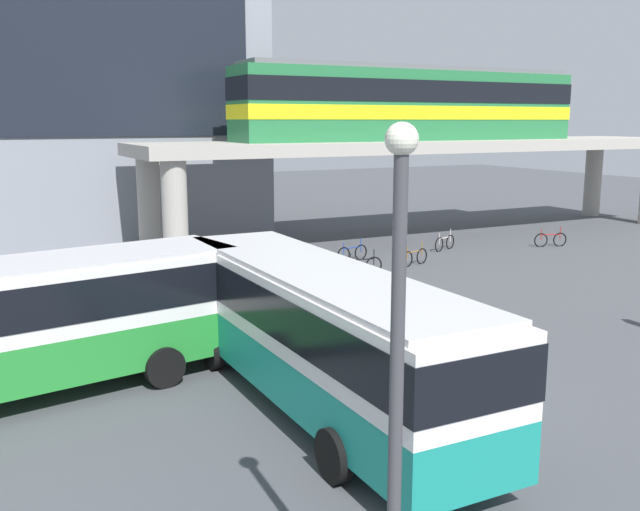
{
  "coord_description": "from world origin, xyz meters",
  "views": [
    {
      "loc": [
        -9.15,
        -12.7,
        6.36
      ],
      "look_at": [
        0.85,
        6.68,
        2.2
      ],
      "focal_mm": 39.84,
      "sensor_mm": 36.0,
      "label": 1
    }
  ],
  "objects_px": {
    "bus_secondary": "(11,317)",
    "bicycle_orange": "(306,264)",
    "bicycle_black": "(362,265)",
    "bicycle_brown": "(415,257)",
    "bicycle_blue": "(352,253)",
    "bicycle_red": "(550,240)",
    "bus_main": "(318,323)",
    "train": "(412,103)",
    "pedestrian_at_kerb": "(292,290)",
    "bicycle_silver": "(445,243)"
  },
  "relations": [
    {
      "from": "train",
      "to": "bicycle_black",
      "type": "relative_size",
      "value": 11.18
    },
    {
      "from": "bicycle_black",
      "to": "bicycle_brown",
      "type": "bearing_deg",
      "value": 9.12
    },
    {
      "from": "bicycle_silver",
      "to": "bicycle_blue",
      "type": "relative_size",
      "value": 0.95
    },
    {
      "from": "pedestrian_at_kerb",
      "to": "bus_secondary",
      "type": "bearing_deg",
      "value": -156.85
    },
    {
      "from": "bicycle_red",
      "to": "bus_secondary",
      "type": "bearing_deg",
      "value": -159.99
    },
    {
      "from": "bus_secondary",
      "to": "bicycle_brown",
      "type": "bearing_deg",
      "value": 26.99
    },
    {
      "from": "bicycle_red",
      "to": "bicycle_orange",
      "type": "height_order",
      "value": "same"
    },
    {
      "from": "train",
      "to": "bicycle_red",
      "type": "relative_size",
      "value": 11.47
    },
    {
      "from": "bus_main",
      "to": "pedestrian_at_kerb",
      "type": "bearing_deg",
      "value": 69.15
    },
    {
      "from": "bus_main",
      "to": "bicycle_black",
      "type": "distance_m",
      "value": 14.4
    },
    {
      "from": "bicycle_black",
      "to": "pedestrian_at_kerb",
      "type": "bearing_deg",
      "value": -140.04
    },
    {
      "from": "bus_secondary",
      "to": "bicycle_red",
      "type": "height_order",
      "value": "bus_secondary"
    },
    {
      "from": "bicycle_orange",
      "to": "bus_main",
      "type": "bearing_deg",
      "value": -115.18
    },
    {
      "from": "bicycle_silver",
      "to": "bicycle_orange",
      "type": "xyz_separation_m",
      "value": [
        -8.48,
        -1.59,
        0.0
      ]
    },
    {
      "from": "train",
      "to": "bicycle_blue",
      "type": "distance_m",
      "value": 10.05
    },
    {
      "from": "bus_main",
      "to": "bicycle_black",
      "type": "relative_size",
      "value": 6.22
    },
    {
      "from": "bicycle_silver",
      "to": "bicycle_black",
      "type": "bearing_deg",
      "value": -155.73
    },
    {
      "from": "bicycle_orange",
      "to": "pedestrian_at_kerb",
      "type": "relative_size",
      "value": 0.99
    },
    {
      "from": "train",
      "to": "bus_secondary",
      "type": "distance_m",
      "value": 26.43
    },
    {
      "from": "bicycle_orange",
      "to": "bicycle_blue",
      "type": "xyz_separation_m",
      "value": [
        2.99,
        1.29,
        0.0
      ]
    },
    {
      "from": "bus_secondary",
      "to": "pedestrian_at_kerb",
      "type": "bearing_deg",
      "value": 23.15
    },
    {
      "from": "bicycle_black",
      "to": "bicycle_blue",
      "type": "relative_size",
      "value": 1.01
    },
    {
      "from": "bicycle_red",
      "to": "bicycle_blue",
      "type": "xyz_separation_m",
      "value": [
        -10.91,
        1.38,
        0.0
      ]
    },
    {
      "from": "bus_main",
      "to": "bicycle_blue",
      "type": "xyz_separation_m",
      "value": [
        9.16,
        14.4,
        -1.63
      ]
    },
    {
      "from": "bicycle_silver",
      "to": "bicycle_blue",
      "type": "distance_m",
      "value": 5.49
    },
    {
      "from": "bicycle_black",
      "to": "pedestrian_at_kerb",
      "type": "distance_m",
      "value": 7.01
    },
    {
      "from": "bus_secondary",
      "to": "bicycle_blue",
      "type": "distance_m",
      "value": 18.68
    },
    {
      "from": "bicycle_red",
      "to": "bicycle_blue",
      "type": "relative_size",
      "value": 0.98
    },
    {
      "from": "bicycle_black",
      "to": "bicycle_orange",
      "type": "height_order",
      "value": "same"
    },
    {
      "from": "bicycle_brown",
      "to": "bicycle_orange",
      "type": "distance_m",
      "value": 5.04
    },
    {
      "from": "bus_secondary",
      "to": "bicycle_orange",
      "type": "relative_size",
      "value": 6.33
    },
    {
      "from": "train",
      "to": "pedestrian_at_kerb",
      "type": "xyz_separation_m",
      "value": [
        -12.38,
        -11.27,
        -6.43
      ]
    },
    {
      "from": "bicycle_orange",
      "to": "pedestrian_at_kerb",
      "type": "bearing_deg",
      "value": -120.19
    },
    {
      "from": "bus_secondary",
      "to": "bicycle_red",
      "type": "relative_size",
      "value": 6.53
    },
    {
      "from": "train",
      "to": "bicycle_silver",
      "type": "xyz_separation_m",
      "value": [
        -0.51,
        -3.84,
        -6.93
      ]
    },
    {
      "from": "bus_main",
      "to": "bicycle_silver",
      "type": "height_order",
      "value": "bus_main"
    },
    {
      "from": "bicycle_blue",
      "to": "bus_secondary",
      "type": "bearing_deg",
      "value": -144.32
    },
    {
      "from": "bicycle_brown",
      "to": "bicycle_blue",
      "type": "height_order",
      "value": "same"
    },
    {
      "from": "bicycle_black",
      "to": "bicycle_orange",
      "type": "relative_size",
      "value": 0.99
    },
    {
      "from": "bus_secondary",
      "to": "pedestrian_at_kerb",
      "type": "xyz_separation_m",
      "value": [
        8.73,
        3.73,
        -1.13
      ]
    },
    {
      "from": "train",
      "to": "bicycle_red",
      "type": "bearing_deg",
      "value": -48.32
    },
    {
      "from": "bicycle_orange",
      "to": "bicycle_silver",
      "type": "bearing_deg",
      "value": 10.65
    },
    {
      "from": "train",
      "to": "bicycle_blue",
      "type": "xyz_separation_m",
      "value": [
        -5.99,
        -4.15,
        -6.93
      ]
    },
    {
      "from": "bicycle_silver",
      "to": "train",
      "type": "bearing_deg",
      "value": 82.49
    },
    {
      "from": "train",
      "to": "bicycle_orange",
      "type": "distance_m",
      "value": 12.58
    },
    {
      "from": "bus_secondary",
      "to": "pedestrian_at_kerb",
      "type": "relative_size",
      "value": 6.24
    },
    {
      "from": "bus_secondary",
      "to": "bicycle_brown",
      "type": "xyz_separation_m",
      "value": [
        17.09,
        8.7,
        -1.63
      ]
    },
    {
      "from": "bicycle_black",
      "to": "bicycle_silver",
      "type": "bearing_deg",
      "value": 24.27
    },
    {
      "from": "bus_main",
      "to": "bus_secondary",
      "type": "xyz_separation_m",
      "value": [
        -5.96,
        3.55,
        0.0
      ]
    },
    {
      "from": "bicycle_black",
      "to": "bicycle_brown",
      "type": "relative_size",
      "value": 1.03
    }
  ]
}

